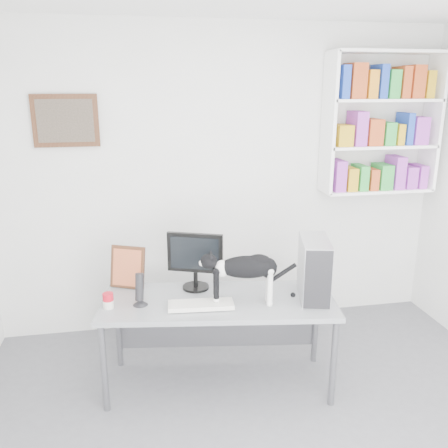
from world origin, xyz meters
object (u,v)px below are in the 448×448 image
(monitor, at_px, (195,261))
(soup_can, at_px, (108,301))
(speaker, at_px, (140,289))
(leaning_print, at_px, (128,266))
(desk, at_px, (219,342))
(bookshelf, at_px, (382,123))
(keyboard, at_px, (201,305))
(pc_tower, at_px, (314,268))
(cat, at_px, (245,279))

(monitor, distance_m, soup_can, 0.69)
(speaker, distance_m, leaning_print, 0.35)
(desk, relative_size, monitor, 3.73)
(desk, bearing_deg, bookshelf, 36.72)
(keyboard, xyz_separation_m, pc_tower, (0.83, 0.03, 0.20))
(desk, xyz_separation_m, pc_tower, (0.69, -0.07, 0.56))
(bookshelf, bearing_deg, leaning_print, -166.93)
(leaning_print, bearing_deg, bookshelf, 37.36)
(bookshelf, bearing_deg, pc_tower, -134.98)
(desk, relative_size, soup_can, 15.35)
(desk, relative_size, pc_tower, 3.86)
(monitor, relative_size, keyboard, 0.99)
(desk, bearing_deg, cat, -22.13)
(keyboard, height_order, cat, cat)
(pc_tower, relative_size, cat, 0.72)
(keyboard, distance_m, soup_can, 0.64)
(desk, bearing_deg, keyboard, -136.79)
(bookshelf, height_order, cat, bookshelf)
(bookshelf, height_order, desk, bookshelf)
(speaker, bearing_deg, bookshelf, 44.00)
(bookshelf, bearing_deg, keyboard, -151.24)
(desk, bearing_deg, monitor, 129.28)
(leaning_print, xyz_separation_m, cat, (0.80, -0.45, 0.02))
(monitor, bearing_deg, cat, -25.91)
(soup_can, bearing_deg, pc_tower, -3.07)
(cat, bearing_deg, desk, 157.72)
(monitor, relative_size, cat, 0.74)
(bookshelf, xyz_separation_m, desk, (-1.63, -0.87, -1.50))
(bookshelf, distance_m, soup_can, 2.78)
(leaning_print, bearing_deg, monitor, 10.58)
(bookshelf, bearing_deg, speaker, -158.49)
(speaker, height_order, soup_can, speaker)
(monitor, relative_size, leaning_print, 1.35)
(bookshelf, relative_size, cat, 2.06)
(cat, bearing_deg, monitor, 141.34)
(pc_tower, xyz_separation_m, leaning_print, (-1.32, 0.42, -0.05))
(bookshelf, distance_m, cat, 2.00)
(monitor, height_order, cat, monitor)
(monitor, distance_m, speaker, 0.48)
(pc_tower, bearing_deg, soup_can, -169.24)
(keyboard, bearing_deg, cat, 4.24)
(keyboard, height_order, soup_can, soup_can)
(keyboard, relative_size, leaning_print, 1.36)
(pc_tower, bearing_deg, bookshelf, 58.85)
(speaker, height_order, cat, cat)
(bookshelf, relative_size, leaning_print, 3.74)
(monitor, relative_size, pc_tower, 1.03)
(pc_tower, xyz_separation_m, cat, (-0.52, -0.03, -0.03))
(desk, xyz_separation_m, monitor, (-0.13, 0.23, 0.57))
(bookshelf, xyz_separation_m, keyboard, (-1.77, -0.97, -1.14))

